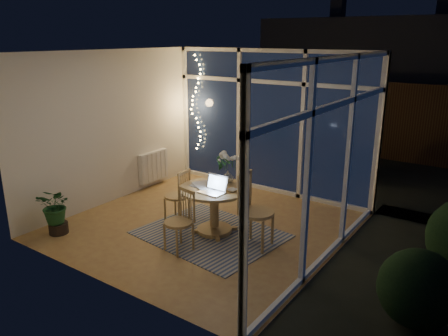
{
  "coord_description": "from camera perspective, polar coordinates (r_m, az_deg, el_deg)",
  "views": [
    {
      "loc": [
        3.79,
        -4.92,
        2.81
      ],
      "look_at": [
        0.18,
        0.25,
        0.89
      ],
      "focal_mm": 35.0,
      "sensor_mm": 36.0,
      "label": 1
    }
  ],
  "objects": [
    {
      "name": "bowl",
      "position": [
        6.18,
        1.08,
        -2.88
      ],
      "size": [
        0.17,
        0.17,
        0.04
      ],
      "primitive_type": "imported",
      "rotation": [
        0.0,
        0.0,
        -0.11
      ],
      "color": "silver",
      "rests_on": "dining_table"
    },
    {
      "name": "potted_plant",
      "position": [
        6.86,
        -21.05,
        -5.05
      ],
      "size": [
        0.68,
        0.64,
        0.76
      ],
      "primitive_type": "imported",
      "rotation": [
        0.0,
        0.0,
        0.39
      ],
      "color": "#1A4921",
      "rests_on": "floor"
    },
    {
      "name": "dining_table",
      "position": [
        6.44,
        -1.27,
        -5.55
      ],
      "size": [
        1.14,
        1.14,
        0.7
      ],
      "primitive_type": "cylinder",
      "rotation": [
        0.0,
        0.0,
        -0.11
      ],
      "color": "olive",
      "rests_on": "floor"
    },
    {
      "name": "wall_front",
      "position": [
        5.02,
        -16.6,
        -1.32
      ],
      "size": [
        4.0,
        0.04,
        2.6
      ],
      "primitive_type": "cube",
      "color": "white",
      "rests_on": "floor"
    },
    {
      "name": "floor",
      "position": [
        6.82,
        -2.44,
        -7.45
      ],
      "size": [
        4.0,
        4.0,
        0.0
      ],
      "primitive_type": "plane",
      "color": "#986B42",
      "rests_on": "ground"
    },
    {
      "name": "wall_back",
      "position": [
        8.04,
        6.16,
        5.97
      ],
      "size": [
        4.0,
        0.04,
        2.6
      ],
      "primitive_type": "cube",
      "color": "white",
      "rests_on": "floor"
    },
    {
      "name": "ceiling",
      "position": [
        6.22,
        -2.75,
        14.95
      ],
      "size": [
        4.0,
        4.0,
        0.0
      ],
      "primitive_type": "plane",
      "color": "silver",
      "rests_on": "wall_back"
    },
    {
      "name": "garden_shrubs",
      "position": [
        9.8,
        5.9,
        2.86
      ],
      "size": [
        0.9,
        0.9,
        0.9
      ],
      "primitive_type": "sphere",
      "color": "black",
      "rests_on": "ground"
    },
    {
      "name": "chair_front",
      "position": [
        5.91,
        -5.99,
        -6.9
      ],
      "size": [
        0.48,
        0.48,
        0.87
      ],
      "primitive_type": "cube",
      "rotation": [
        0.0,
        0.0,
        -0.2
      ],
      "color": "olive",
      "rests_on": "floor"
    },
    {
      "name": "chair_left",
      "position": [
        6.87,
        -6.21,
        -3.51
      ],
      "size": [
        0.43,
        0.43,
        0.86
      ],
      "primitive_type": "cube",
      "rotation": [
        0.0,
        0.0,
        -1.49
      ],
      "color": "olive",
      "rests_on": "floor"
    },
    {
      "name": "radiator",
      "position": [
        8.52,
        -9.2,
        0.24
      ],
      "size": [
        0.1,
        0.7,
        0.58
      ],
      "primitive_type": "cube",
      "color": "white",
      "rests_on": "wall_left"
    },
    {
      "name": "neighbour_roof",
      "position": [
        13.88,
        20.94,
        13.3
      ],
      "size": [
        7.0,
        3.0,
        2.2
      ],
      "primitive_type": "cube",
      "color": "#30323A",
      "rests_on": "ground"
    },
    {
      "name": "wall_right",
      "position": [
        5.45,
        14.35,
        0.29
      ],
      "size": [
        0.04,
        4.0,
        2.6
      ],
      "primitive_type": "cube",
      "color": "white",
      "rests_on": "floor"
    },
    {
      "name": "garden_fence",
      "position": [
        11.26,
        14.84,
        6.56
      ],
      "size": [
        11.0,
        0.08,
        1.8
      ],
      "primitive_type": "cube",
      "color": "#381E14",
      "rests_on": "ground"
    },
    {
      "name": "chair_right",
      "position": [
        5.97,
        4.31,
        -5.6
      ],
      "size": [
        0.54,
        0.54,
        1.06
      ],
      "primitive_type": "cube",
      "rotation": [
        0.0,
        0.0,
        1.67
      ],
      "color": "olive",
      "rests_on": "floor"
    },
    {
      "name": "fairy_lights",
      "position": [
        8.81,
        -3.7,
        8.47
      ],
      "size": [
        0.24,
        0.1,
        1.85
      ],
      "primitive_type": null,
      "color": "#F4C461",
      "rests_on": "window_wall_back"
    },
    {
      "name": "wall_left",
      "position": [
        7.75,
        -14.45,
        5.13
      ],
      "size": [
        0.04,
        4.0,
        2.6
      ],
      "primitive_type": "cube",
      "color": "white",
      "rests_on": "floor"
    },
    {
      "name": "garden_patio",
      "position": [
        10.84,
        15.99,
        0.87
      ],
      "size": [
        12.0,
        6.0,
        0.1
      ],
      "primitive_type": "cube",
      "color": "black",
      "rests_on": "ground"
    },
    {
      "name": "laptop",
      "position": [
        6.07,
        -1.63,
        -2.14
      ],
      "size": [
        0.36,
        0.31,
        0.26
      ],
      "primitive_type": null,
      "rotation": [
        0.0,
        0.0,
        -0.05
      ],
      "color": "silver",
      "rests_on": "dining_table"
    },
    {
      "name": "flower_vase",
      "position": [
        6.51,
        0.51,
        -1.03
      ],
      "size": [
        0.22,
        0.22,
        0.21
      ],
      "primitive_type": "imported",
      "rotation": [
        0.0,
        0.0,
        -0.11
      ],
      "color": "white",
      "rests_on": "dining_table"
    },
    {
      "name": "phone",
      "position": [
        6.13,
        -1.25,
        -3.2
      ],
      "size": [
        0.11,
        0.07,
        0.01
      ],
      "primitive_type": "cube",
      "rotation": [
        0.0,
        0.0,
        -0.18
      ],
      "color": "black",
      "rests_on": "dining_table"
    },
    {
      "name": "newspapers",
      "position": [
        6.41,
        -2.65,
        -2.23
      ],
      "size": [
        0.45,
        0.39,
        0.02
      ],
      "primitive_type": "cube",
      "rotation": [
        0.0,
        0.0,
        -0.33
      ],
      "color": "silver",
      "rests_on": "dining_table"
    },
    {
      "name": "rug",
      "position": [
        6.51,
        -1.78,
        -8.63
      ],
      "size": [
        2.12,
        1.77,
        0.01
      ],
      "primitive_type": "cube",
      "rotation": [
        0.0,
        0.0,
        -0.11
      ],
      "color": "#BBB298",
      "rests_on": "floor"
    },
    {
      "name": "window_wall_back",
      "position": [
        8.0,
        6.02,
        5.92
      ],
      "size": [
        4.0,
        0.1,
        2.6
      ],
      "primitive_type": "cube",
      "color": "white",
      "rests_on": "floor"
    },
    {
      "name": "window_wall_right",
      "position": [
        5.47,
        13.96,
        0.36
      ],
      "size": [
        0.1,
        4.0,
        2.6
      ],
      "primitive_type": "cube",
      "color": "white",
      "rests_on": "floor"
    }
  ]
}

